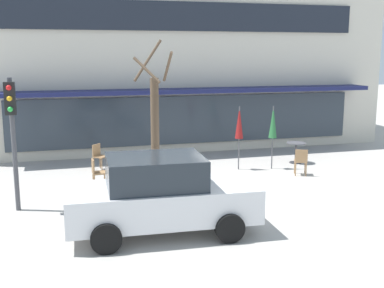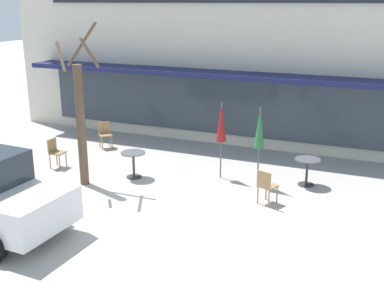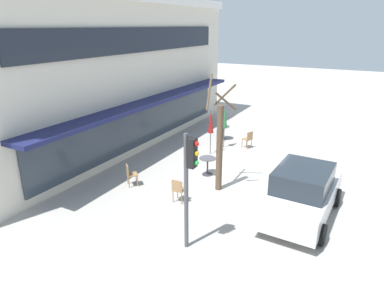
{
  "view_description": "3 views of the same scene",
  "coord_description": "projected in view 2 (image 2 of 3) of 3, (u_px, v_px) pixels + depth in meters",
  "views": [
    {
      "loc": [
        -4.97,
        -12.48,
        4.01
      ],
      "look_at": [
        -0.7,
        2.98,
        0.94
      ],
      "focal_mm": 45.0,
      "sensor_mm": 36.0,
      "label": 1
    },
    {
      "loc": [
        5.23,
        -9.5,
        4.89
      ],
      "look_at": [
        0.13,
        2.55,
        0.98
      ],
      "focal_mm": 45.0,
      "sensor_mm": 36.0,
      "label": 2
    },
    {
      "loc": [
        -13.37,
        -3.92,
        6.01
      ],
      "look_at": [
        -0.8,
        2.87,
        1.02
      ],
      "focal_mm": 32.0,
      "sensor_mm": 36.0,
      "label": 3
    }
  ],
  "objects": [
    {
      "name": "street_tree",
      "position": [
        81.0,
        118.0,
        12.84
      ],
      "size": [
        1.07,
        1.17,
        4.37
      ],
      "color": "brown",
      "rests_on": "ground"
    },
    {
      "name": "cafe_table_near_wall",
      "position": [
        133.0,
        160.0,
        13.7
      ],
      "size": [
        0.7,
        0.7,
        0.76
      ],
      "color": "#333338",
      "rests_on": "ground"
    },
    {
      "name": "cafe_chair_2",
      "position": [
        266.0,
        185.0,
        11.88
      ],
      "size": [
        0.52,
        0.52,
        0.89
      ],
      "color": "#9E754C",
      "rests_on": "ground"
    },
    {
      "name": "patio_umbrella_green_folded",
      "position": [
        260.0,
        129.0,
        12.75
      ],
      "size": [
        0.28,
        0.28,
        2.2
      ],
      "color": "#4C4C51",
      "rests_on": "ground"
    },
    {
      "name": "cafe_chair_1",
      "position": [
        105.0,
        133.0,
        16.53
      ],
      "size": [
        0.57,
        0.57,
        0.89
      ],
      "color": "#9E754C",
      "rests_on": "ground"
    },
    {
      "name": "patio_umbrella_cream_folded",
      "position": [
        221.0,
        123.0,
        13.37
      ],
      "size": [
        0.28,
        0.28,
        2.2
      ],
      "color": "#4C4C51",
      "rests_on": "ground"
    },
    {
      "name": "cafe_table_streetside",
      "position": [
        307.0,
        167.0,
        13.12
      ],
      "size": [
        0.7,
        0.7,
        0.76
      ],
      "color": "#333338",
      "rests_on": "ground"
    },
    {
      "name": "cafe_chair_0",
      "position": [
        55.0,
        151.0,
        14.56
      ],
      "size": [
        0.42,
        0.42,
        0.89
      ],
      "color": "#9E754C",
      "rests_on": "ground"
    },
    {
      "name": "ground_plane",
      "position": [
        146.0,
        209.0,
        11.73
      ],
      "size": [
        80.0,
        80.0,
        0.0
      ],
      "primitive_type": "plane",
      "color": "#ADA8A0"
    },
    {
      "name": "building_facade",
      "position": [
        260.0,
        30.0,
        19.46
      ],
      "size": [
        17.47,
        9.1,
        7.45
      ],
      "color": "beige",
      "rests_on": "ground"
    }
  ]
}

